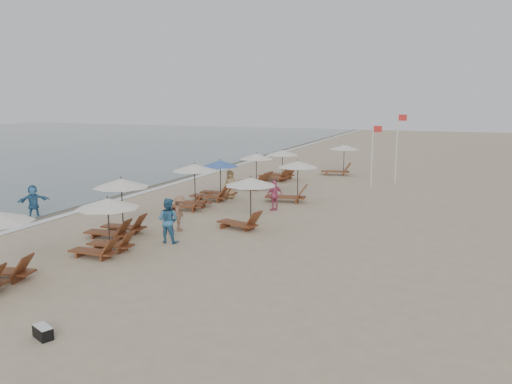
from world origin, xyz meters
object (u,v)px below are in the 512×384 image
at_px(lounger_station_3, 191,186).
at_px(beachgoer_mid_a, 168,220).
at_px(inland_station_1, 292,179).
at_px(duffel_bag, 43,332).
at_px(lounger_station_1, 105,223).
at_px(lounger_station_5, 252,172).
at_px(inland_station_0, 245,196).
at_px(inland_station_2, 340,157).
at_px(lounger_station_2, 118,207).
at_px(beachgoer_far_b, 230,184).
at_px(flag_pole_near, 373,151).
at_px(beachgoer_mid_b, 180,213).
at_px(lounger_station_4, 216,182).
at_px(lounger_station_6, 278,166).
at_px(waterline_walker, 33,201).
at_px(beachgoer_far_a, 275,195).

height_order(lounger_station_3, beachgoer_mid_a, lounger_station_3).
height_order(inland_station_1, duffel_bag, inland_station_1).
relative_size(lounger_station_1, lounger_station_5, 0.90).
relative_size(inland_station_0, inland_station_2, 0.94).
distance_m(lounger_station_2, beachgoer_far_b, 9.06).
bearing_deg(lounger_station_2, flag_pole_near, 65.06).
relative_size(inland_station_2, beachgoer_mid_a, 1.59).
bearing_deg(lounger_station_5, inland_station_2, 62.93).
distance_m(lounger_station_3, beachgoer_mid_b, 4.44).
height_order(lounger_station_1, lounger_station_4, lounger_station_4).
relative_size(lounger_station_6, inland_station_1, 0.97).
distance_m(inland_station_2, waterline_walker, 21.66).
xyz_separation_m(lounger_station_3, lounger_station_5, (0.43, 7.01, -0.22)).
bearing_deg(beachgoer_mid_b, inland_station_1, -37.87).
bearing_deg(lounger_station_3, beachgoer_far_b, 78.63).
relative_size(beachgoer_mid_a, beachgoer_mid_b, 1.16).
height_order(inland_station_1, beachgoer_far_b, inland_station_1).
xyz_separation_m(lounger_station_4, flag_pole_near, (7.31, 7.68, 1.29)).
bearing_deg(lounger_station_5, duffel_bag, -80.87).
height_order(lounger_station_3, inland_station_0, lounger_station_3).
bearing_deg(beachgoer_far_a, inland_station_0, 39.16).
distance_m(lounger_station_4, waterline_walker, 9.39).
relative_size(inland_station_0, beachgoer_mid_b, 1.74).
bearing_deg(beachgoer_far_b, inland_station_2, 24.11).
xyz_separation_m(lounger_station_2, lounger_station_3, (0.18, 5.75, -0.03)).
xyz_separation_m(inland_station_2, beachgoer_far_a, (-0.27, -13.34, -0.55)).
height_order(beachgoer_mid_b, duffel_bag, beachgoer_mid_b).
bearing_deg(inland_station_1, beachgoer_far_b, -172.59).
distance_m(beachgoer_mid_a, beachgoer_far_b, 9.21).
bearing_deg(lounger_station_6, inland_station_2, 48.69).
xyz_separation_m(lounger_station_5, flag_pole_near, (6.91, 3.41, 1.29)).
relative_size(lounger_station_2, lounger_station_6, 0.91).
xyz_separation_m(lounger_station_2, inland_station_2, (4.49, 20.35, 0.10)).
distance_m(beachgoer_far_a, beachgoer_far_b, 3.93).
height_order(lounger_station_3, duffel_bag, lounger_station_3).
xyz_separation_m(beachgoer_mid_b, beachgoer_far_b, (-1.05, 7.34, 0.04)).
height_order(lounger_station_6, waterline_walker, lounger_station_6).
distance_m(beachgoer_mid_b, beachgoer_far_b, 7.41).
relative_size(beachgoer_mid_b, beachgoer_far_a, 0.98).
relative_size(inland_station_0, waterline_walker, 1.71).
relative_size(lounger_station_5, lounger_station_6, 0.98).
relative_size(lounger_station_2, beachgoer_mid_b, 1.67).
relative_size(lounger_station_5, inland_station_0, 1.03).
bearing_deg(beachgoer_mid_b, lounger_station_4, -6.73).
bearing_deg(lounger_station_4, lounger_station_6, 83.91).
bearing_deg(beachgoer_mid_a, beachgoer_mid_b, -77.70).
bearing_deg(duffel_bag, beachgoer_mid_a, 101.12).
xyz_separation_m(beachgoer_far_a, flag_pole_near, (3.30, 9.16, 1.50)).
xyz_separation_m(inland_station_0, beachgoer_mid_a, (-1.93, -3.15, -0.54)).
distance_m(waterline_walker, duffel_bag, 13.81).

